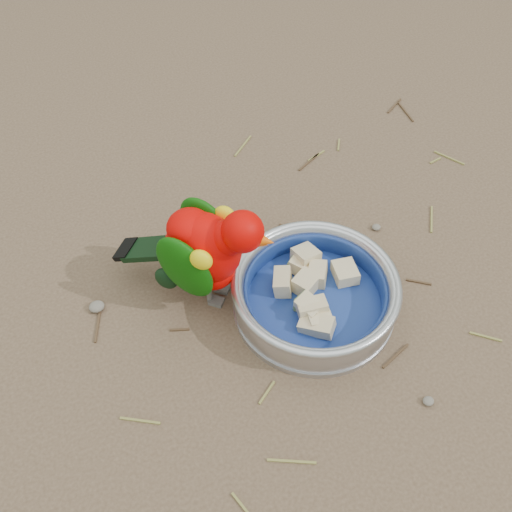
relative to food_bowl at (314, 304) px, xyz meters
name	(u,v)px	position (x,y,z in m)	size (l,w,h in m)	color
ground	(298,353)	(-0.05, -0.06, -0.01)	(60.00, 60.00, 0.00)	brown
food_bowl	(314,304)	(0.00, 0.00, 0.00)	(0.24, 0.24, 0.02)	#B2B2BA
bowl_wall	(315,291)	(0.00, 0.00, 0.03)	(0.24, 0.24, 0.04)	#B2B2BA
fruit_wedges	(315,294)	(0.00, 0.00, 0.02)	(0.14, 0.14, 0.03)	beige
lory_parrot	(207,255)	(-0.13, 0.08, 0.08)	(0.10, 0.22, 0.18)	#CB0300
ground_debris	(305,328)	(-0.03, -0.03, -0.01)	(0.90, 0.80, 0.01)	olive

